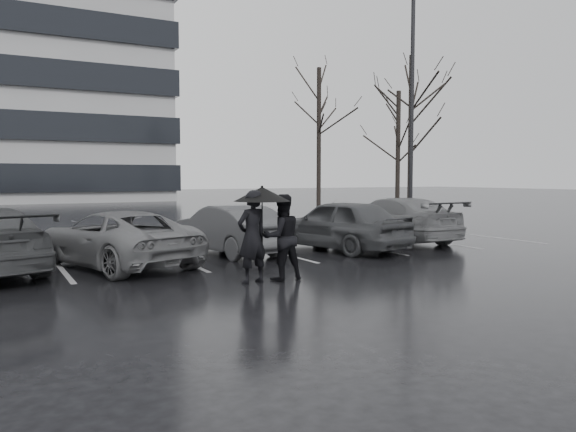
% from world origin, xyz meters
% --- Properties ---
extents(ground, '(160.00, 160.00, 0.00)m').
position_xyz_m(ground, '(0.00, 0.00, 0.00)').
color(ground, black).
rests_on(ground, ground).
extents(car_main, '(2.76, 4.63, 1.48)m').
position_xyz_m(car_main, '(2.36, 1.78, 0.74)').
color(car_main, black).
rests_on(car_main, ground).
extents(car_west_a, '(2.12, 4.24, 1.33)m').
position_xyz_m(car_west_a, '(-0.69, 2.60, 0.67)').
color(car_west_a, '#2A292C').
rests_on(car_west_a, ground).
extents(car_west_b, '(3.51, 5.15, 1.31)m').
position_xyz_m(car_west_b, '(-3.81, 1.88, 0.65)').
color(car_west_b, '#4A4A4D').
rests_on(car_west_b, ground).
extents(car_east, '(2.19, 5.01, 1.43)m').
position_xyz_m(car_east, '(5.03, 2.68, 0.72)').
color(car_east, '#4A4A4D').
rests_on(car_east, ground).
extents(pedestrian_left, '(0.75, 0.58, 1.84)m').
position_xyz_m(pedestrian_left, '(-1.88, -1.54, 0.92)').
color(pedestrian_left, black).
rests_on(pedestrian_left, ground).
extents(pedestrian_right, '(0.87, 0.69, 1.75)m').
position_xyz_m(pedestrian_right, '(-1.20, -1.51, 0.87)').
color(pedestrian_right, black).
rests_on(pedestrian_right, ground).
extents(umbrella, '(1.14, 1.14, 1.92)m').
position_xyz_m(umbrella, '(-1.62, -1.46, 1.75)').
color(umbrella, black).
rests_on(umbrella, ground).
extents(lamp_post, '(0.53, 0.53, 9.65)m').
position_xyz_m(lamp_post, '(9.32, 6.84, 4.42)').
color(lamp_post, '#9C9C9F').
rests_on(lamp_post, ground).
extents(stall_stripes, '(19.72, 5.00, 0.00)m').
position_xyz_m(stall_stripes, '(-0.80, 2.50, 0.00)').
color(stall_stripes, '#969698').
rests_on(stall_stripes, ground).
extents(tree_east, '(0.26, 0.26, 8.00)m').
position_xyz_m(tree_east, '(12.00, 10.00, 4.00)').
color(tree_east, black).
rests_on(tree_east, ground).
extents(tree_ne, '(0.26, 0.26, 7.00)m').
position_xyz_m(tree_ne, '(14.50, 14.00, 3.50)').
color(tree_ne, black).
rests_on(tree_ne, ground).
extents(tree_north, '(0.26, 0.26, 8.50)m').
position_xyz_m(tree_north, '(11.00, 17.00, 4.25)').
color(tree_north, black).
rests_on(tree_north, ground).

